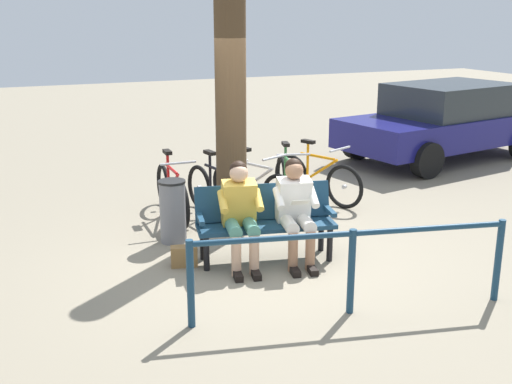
# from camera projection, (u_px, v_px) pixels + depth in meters

# --- Properties ---
(ground_plane) EXTENTS (40.00, 40.00, 0.00)m
(ground_plane) POSITION_uv_depth(u_px,v_px,m) (270.00, 259.00, 7.41)
(ground_plane) COLOR gray
(bench) EXTENTS (1.66, 0.79, 0.87)m
(bench) POSITION_uv_depth(u_px,v_px,m) (265.00, 217.00, 7.34)
(bench) COLOR navy
(bench) RESTS_ON ground
(person_reading) EXTENTS (0.54, 0.82, 1.20)m
(person_reading) POSITION_uv_depth(u_px,v_px,m) (295.00, 206.00, 7.20)
(person_reading) COLOR white
(person_reading) RESTS_ON ground
(person_companion) EXTENTS (0.54, 0.82, 1.20)m
(person_companion) POSITION_uv_depth(u_px,v_px,m) (240.00, 210.00, 7.08)
(person_companion) COLOR gold
(person_companion) RESTS_ON ground
(handbag) EXTENTS (0.33, 0.21, 0.24)m
(handbag) POSITION_uv_depth(u_px,v_px,m) (184.00, 256.00, 7.19)
(handbag) COLOR olive
(handbag) RESTS_ON ground
(tree_trunk) EXTENTS (0.39, 0.39, 3.33)m
(tree_trunk) POSITION_uv_depth(u_px,v_px,m) (231.00, 106.00, 7.90)
(tree_trunk) COLOR #4C3823
(tree_trunk) RESTS_ON ground
(litter_bin) EXTENTS (0.34, 0.34, 0.80)m
(litter_bin) POSITION_uv_depth(u_px,v_px,m) (173.00, 211.00, 7.88)
(litter_bin) COLOR slate
(litter_bin) RESTS_ON ground
(bicycle_green) EXTENTS (0.76, 1.56, 0.94)m
(bicycle_green) POSITION_uv_depth(u_px,v_px,m) (317.00, 179.00, 9.58)
(bicycle_green) COLOR black
(bicycle_green) RESTS_ON ground
(bicycle_black) EXTENTS (0.59, 1.64, 0.94)m
(bicycle_black) POSITION_uv_depth(u_px,v_px,m) (287.00, 183.00, 9.35)
(bicycle_black) COLOR black
(bicycle_black) RESTS_ON ground
(bicycle_orange) EXTENTS (0.75, 1.56, 0.94)m
(bicycle_orange) POSITION_uv_depth(u_px,v_px,m) (253.00, 188.00, 9.06)
(bicycle_orange) COLOR black
(bicycle_orange) RESTS_ON ground
(bicycle_red) EXTENTS (0.50, 1.66, 0.94)m
(bicycle_red) POSITION_uv_depth(u_px,v_px,m) (217.00, 193.00, 8.81)
(bicycle_red) COLOR black
(bicycle_red) RESTS_ON ground
(bicycle_purple) EXTENTS (0.48, 1.68, 0.94)m
(bicycle_purple) POSITION_uv_depth(u_px,v_px,m) (172.00, 193.00, 8.83)
(bicycle_purple) COLOR black
(bicycle_purple) RESTS_ON ground
(railing_fence) EXTENTS (3.06, 0.72, 0.85)m
(railing_fence) POSITION_uv_depth(u_px,v_px,m) (352.00, 255.00, 5.94)
(railing_fence) COLOR navy
(railing_fence) RESTS_ON ground
(parked_car) EXTENTS (4.45, 2.58, 1.47)m
(parked_car) POSITION_uv_depth(u_px,v_px,m) (445.00, 120.00, 12.31)
(parked_car) COLOR navy
(parked_car) RESTS_ON ground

